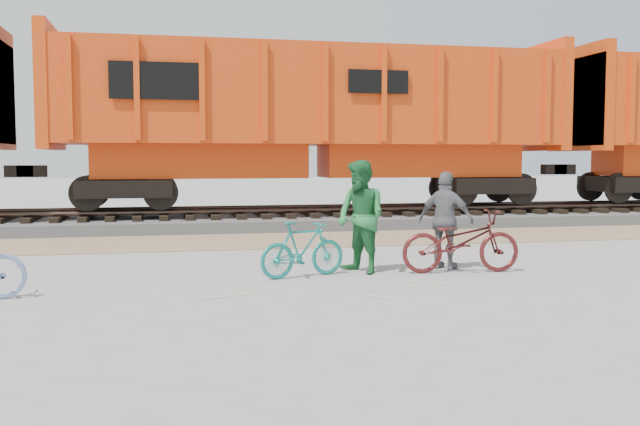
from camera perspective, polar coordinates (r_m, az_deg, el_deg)
The scene contains 9 objects.
ground at distance 10.72m, azimuth -2.05°, elevation -5.63°, with size 120.00×120.00×0.00m, color #9E9E99.
gravel_strip at distance 16.11m, azimuth -5.47°, elevation -2.24°, with size 120.00×3.00×0.02m, color #9A8360.
ballast_bed at distance 19.56m, azimuth -6.66°, elevation -0.67°, with size 120.00×4.00×0.30m, color slate.
track at distance 19.53m, azimuth -6.67°, elevation 0.27°, with size 120.00×2.60×0.24m.
hopper_car_center at distance 19.83m, azimuth -0.56°, elevation 7.69°, with size 14.00×3.13×4.65m.
bicycle_teal at distance 11.19m, azimuth -1.39°, elevation -2.91°, with size 0.42×1.48×0.89m, color #168077.
bicycle_maroon at distance 11.85m, azimuth 11.19°, elevation -2.24°, with size 0.68×1.95×1.03m, color #531918.
person_man at distance 11.56m, azimuth 3.30°, elevation -0.30°, with size 0.89×0.70×1.84m, color #226D34.
person_woman at distance 12.15m, azimuth 10.04°, elevation -0.59°, with size 0.97×0.40×1.65m, color slate.
Camera 1 is at (-1.84, -10.39, 1.86)m, focal length 40.00 mm.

